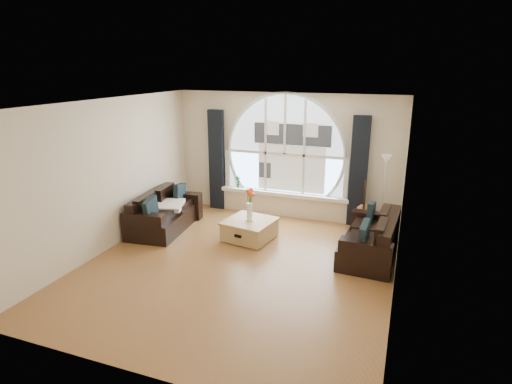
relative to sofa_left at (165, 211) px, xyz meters
name	(u,v)px	position (x,y,z in m)	size (l,w,h in m)	color
ground	(238,266)	(2.04, -1.03, -0.40)	(5.00, 5.50, 0.01)	brown
ceiling	(235,103)	(2.04, -1.03, 2.30)	(5.00, 5.50, 0.01)	silver
wall_back	(285,156)	(2.04, 1.72, 0.95)	(5.00, 0.01, 2.70)	beige
wall_front	(130,263)	(2.04, -3.78, 0.95)	(5.00, 0.01, 2.70)	beige
wall_left	(108,176)	(-0.46, -1.03, 0.95)	(0.01, 5.50, 2.70)	beige
wall_right	(402,207)	(4.54, -1.03, 0.95)	(0.01, 5.50, 2.70)	beige
attic_slope	(386,134)	(4.24, -1.03, 1.95)	(0.92, 5.50, 0.72)	silver
arched_window	(285,144)	(2.04, 1.69, 1.23)	(2.60, 0.06, 2.15)	silver
window_sill	(283,194)	(2.04, 1.62, 0.11)	(2.90, 0.22, 0.08)	white
window_frame	(285,144)	(2.04, 1.66, 1.23)	(2.76, 0.08, 2.15)	white
neighbor_house	(291,150)	(2.19, 1.67, 1.10)	(1.70, 0.02, 1.50)	silver
curtain_left	(217,160)	(0.44, 1.60, 0.75)	(0.35, 0.12, 2.30)	black
curtain_right	(359,172)	(3.64, 1.60, 0.75)	(0.35, 0.12, 2.30)	black
sofa_left	(165,211)	(0.00, 0.00, 0.00)	(0.84, 1.69, 0.75)	black
sofa_right	(370,235)	(4.07, 0.11, 0.00)	(0.84, 1.68, 0.75)	black
coffee_chest	(250,229)	(1.82, 0.11, -0.19)	(0.88, 0.88, 0.43)	tan
throw_blanket	(169,205)	(0.07, 0.07, 0.10)	(0.55, 0.55, 0.10)	silver
vase_flowers	(249,201)	(1.82, 0.10, 0.38)	(0.24, 0.24, 0.70)	white
floor_lamp	(383,195)	(4.17, 1.32, 0.40)	(0.24, 0.24, 1.60)	#B2B2B2
guitar	(364,204)	(3.81, 1.47, 0.13)	(0.36, 0.24, 1.06)	#985D2A
potted_plant	(238,182)	(0.94, 1.62, 0.28)	(0.14, 0.09, 0.26)	#1E6023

